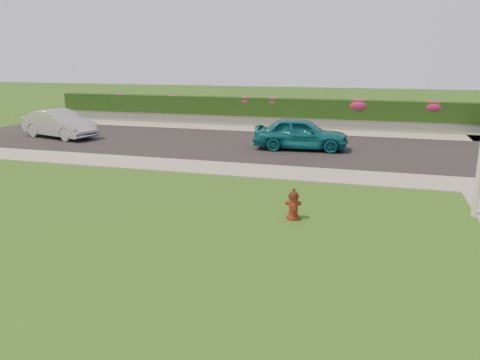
% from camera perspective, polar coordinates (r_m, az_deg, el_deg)
% --- Properties ---
extents(ground, '(120.00, 120.00, 0.00)m').
position_cam_1_polar(ground, '(8.87, -7.69, -12.52)').
color(ground, black).
rests_on(ground, ground).
extents(street_far, '(26.00, 8.00, 0.04)m').
position_cam_1_polar(street_far, '(23.10, -5.12, 4.62)').
color(street_far, black).
rests_on(street_far, ground).
extents(sidewalk_far, '(24.00, 2.00, 0.04)m').
position_cam_1_polar(sidewalk_far, '(19.09, -13.37, 2.14)').
color(sidewalk_far, gray).
rests_on(sidewalk_far, ground).
extents(sidewalk_beyond, '(34.00, 2.00, 0.04)m').
position_cam_1_polar(sidewalk_beyond, '(26.83, 6.85, 5.98)').
color(sidewalk_beyond, gray).
rests_on(sidewalk_beyond, ground).
extents(retaining_wall, '(34.00, 0.40, 0.60)m').
position_cam_1_polar(retaining_wall, '(28.26, 7.37, 6.98)').
color(retaining_wall, gray).
rests_on(retaining_wall, ground).
extents(hedge, '(32.00, 0.90, 1.10)m').
position_cam_1_polar(hedge, '(28.26, 7.46, 8.71)').
color(hedge, black).
rests_on(hedge, retaining_wall).
extents(fire_hydrant, '(0.42, 0.39, 0.81)m').
position_cam_1_polar(fire_hydrant, '(12.08, 6.52, -3.01)').
color(fire_hydrant, '#500F0C').
rests_on(fire_hydrant, ground).
extents(sedan_teal, '(4.30, 2.03, 1.42)m').
position_cam_1_polar(sedan_teal, '(21.16, 7.41, 5.64)').
color(sedan_teal, '#0D5B66').
rests_on(sedan_teal, street_far).
extents(sedan_silver, '(4.51, 2.56, 1.41)m').
position_cam_1_polar(sedan_silver, '(25.86, -21.12, 6.40)').
color(sedan_silver, '#B0B3B8').
rests_on(sedan_silver, street_far).
extents(flower_clump_a, '(1.08, 0.69, 0.54)m').
position_cam_1_polar(flower_clump_a, '(32.20, -14.38, 9.70)').
color(flower_clump_a, '#AA1D4C').
rests_on(flower_clump_a, hedge).
extents(flower_clump_b, '(1.08, 0.69, 0.54)m').
position_cam_1_polar(flower_clump_b, '(30.46, -8.11, 9.75)').
color(flower_clump_b, '#AA1D4C').
rests_on(flower_clump_b, hedge).
extents(flower_clump_c, '(1.15, 0.74, 0.58)m').
position_cam_1_polar(flower_clump_c, '(28.84, 0.73, 9.59)').
color(flower_clump_c, '#AA1D4C').
rests_on(flower_clump_c, hedge).
extents(flower_clump_d, '(1.14, 0.73, 0.57)m').
position_cam_1_polar(flower_clump_d, '(28.43, 4.07, 9.49)').
color(flower_clump_d, '#AA1D4C').
rests_on(flower_clump_d, hedge).
extents(flower_clump_e, '(1.43, 0.92, 0.72)m').
position_cam_1_polar(flower_clump_e, '(27.82, 14.23, 8.85)').
color(flower_clump_e, '#AA1D4C').
rests_on(flower_clump_e, hedge).
extents(flower_clump_f, '(1.35, 0.86, 0.67)m').
position_cam_1_polar(flower_clump_f, '(27.96, 22.47, 8.25)').
color(flower_clump_f, '#AA1D4C').
rests_on(flower_clump_f, hedge).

